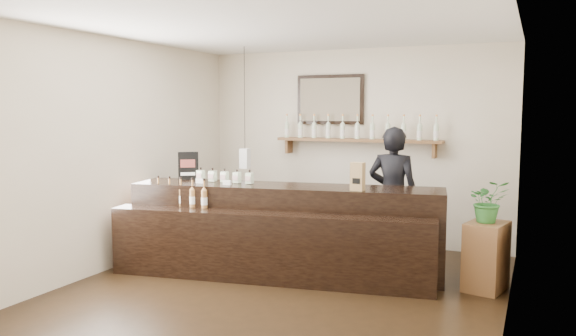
# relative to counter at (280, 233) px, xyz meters

# --- Properties ---
(ground) EXTENTS (5.00, 5.00, 0.00)m
(ground) POSITION_rel_counter_xyz_m (0.28, -0.56, -0.49)
(ground) COLOR black
(ground) RESTS_ON ground
(room_shell) EXTENTS (5.00, 5.00, 5.00)m
(room_shell) POSITION_rel_counter_xyz_m (0.28, -0.56, 1.22)
(room_shell) COLOR beige
(room_shell) RESTS_ON ground
(back_wall_decor) EXTENTS (2.66, 0.96, 1.69)m
(back_wall_decor) POSITION_rel_counter_xyz_m (0.13, 1.81, 1.27)
(back_wall_decor) COLOR brown
(back_wall_decor) RESTS_ON ground
(counter) EXTENTS (3.77, 1.60, 1.21)m
(counter) POSITION_rel_counter_xyz_m (0.00, 0.00, 0.00)
(counter) COLOR black
(counter) RESTS_ON ground
(promo_sign) EXTENTS (0.22, 0.17, 0.36)m
(promo_sign) POSITION_rel_counter_xyz_m (-1.36, 0.13, 0.73)
(promo_sign) COLOR black
(promo_sign) RESTS_ON counter
(paper_bag) EXTENTS (0.15, 0.12, 0.32)m
(paper_bag) POSITION_rel_counter_xyz_m (0.92, 0.09, 0.71)
(paper_bag) COLOR #9B774B
(paper_bag) RESTS_ON counter
(tape_dispenser) EXTENTS (0.13, 0.06, 0.10)m
(tape_dispenser) POSITION_rel_counter_xyz_m (0.91, 0.07, 0.59)
(tape_dispenser) COLOR #1957B2
(tape_dispenser) RESTS_ON counter
(side_cabinet) EXTENTS (0.48, 0.58, 0.74)m
(side_cabinet) POSITION_rel_counter_xyz_m (2.28, 0.36, -0.12)
(side_cabinet) COLOR brown
(side_cabinet) RESTS_ON ground
(potted_plant) EXTENTS (0.51, 0.48, 0.46)m
(potted_plant) POSITION_rel_counter_xyz_m (2.28, 0.36, 0.48)
(potted_plant) COLOR #2D6F2C
(potted_plant) RESTS_ON side_cabinet
(shopkeeper) EXTENTS (0.72, 0.49, 1.95)m
(shopkeeper) POSITION_rel_counter_xyz_m (1.10, 0.99, 0.49)
(shopkeeper) COLOR black
(shopkeeper) RESTS_ON ground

